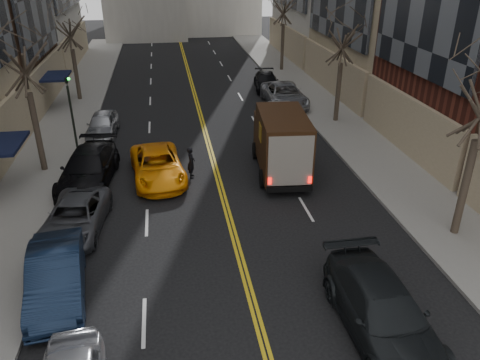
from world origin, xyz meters
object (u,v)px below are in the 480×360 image
object	(u,v)px
ups_truck	(281,143)
observer_sedan	(382,311)
pedestrian	(191,162)
taxi	(158,166)

from	to	relation	value
ups_truck	observer_sedan	xyz separation A→B (m)	(0.27, -11.53, -0.83)
ups_truck	pedestrian	distance (m)	4.64
observer_sedan	pedestrian	size ratio (longest dim) A/B	3.46
observer_sedan	ups_truck	bearing A→B (deg)	90.79
taxi	pedestrian	world-z (taller)	pedestrian
observer_sedan	taxi	distance (m)	13.42
observer_sedan	taxi	xyz separation A→B (m)	(-6.50, 11.74, -0.08)
ups_truck	pedestrian	xyz separation A→B (m)	(-4.56, 0.16, -0.83)
ups_truck	pedestrian	world-z (taller)	ups_truck
pedestrian	taxi	bearing A→B (deg)	92.11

